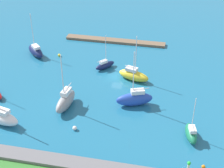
{
  "coord_description": "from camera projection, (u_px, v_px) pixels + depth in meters",
  "views": [
    {
      "loc": [
        -12.86,
        66.85,
        41.51
      ],
      "look_at": [
        0.0,
        5.68,
        1.5
      ],
      "focal_mm": 54.82,
      "sensor_mm": 36.0,
      "label": 1
    }
  ],
  "objects": [
    {
      "name": "water",
      "position": [
        117.0,
        77.0,
        79.7
      ],
      "size": [
        160.0,
        160.0,
        0.0
      ],
      "primitive_type": "plane",
      "color": "#1E668C",
      "rests_on": "ground"
    },
    {
      "name": "pier_dock",
      "position": [
        115.0,
        41.0,
        95.18
      ],
      "size": [
        27.79,
        2.49,
        0.67
      ],
      "primitive_type": "cube",
      "color": "brown",
      "rests_on": "ground"
    },
    {
      "name": "breakwater",
      "position": [
        81.0,
        166.0,
        54.85
      ],
      "size": [
        64.48,
        2.78,
        1.54
      ],
      "primitive_type": "cube",
      "color": "slate",
      "rests_on": "ground"
    },
    {
      "name": "sailboat_navy_by_breakwater",
      "position": [
        105.0,
        65.0,
        82.43
      ],
      "size": [
        4.68,
        5.09,
        8.66
      ],
      "rotation": [
        0.0,
        0.0,
        4.0
      ],
      "color": "#141E4C",
      "rests_on": "water"
    },
    {
      "name": "sailboat_yellow_lone_north",
      "position": [
        134.0,
        75.0,
        77.82
      ],
      "size": [
        7.71,
        4.61,
        11.01
      ],
      "rotation": [
        0.0,
        0.0,
        2.84
      ],
      "color": "yellow",
      "rests_on": "water"
    },
    {
      "name": "sailboat_blue_east_end",
      "position": [
        135.0,
        99.0,
        69.43
      ],
      "size": [
        7.83,
        4.71,
        12.27
      ],
      "rotation": [
        0.0,
        0.0,
        0.35
      ],
      "color": "#2347B2",
      "rests_on": "water"
    },
    {
      "name": "sailboat_white_along_channel",
      "position": [
        1.0,
        117.0,
        64.57
      ],
      "size": [
        8.35,
        4.38,
        11.52
      ],
      "rotation": [
        0.0,
        0.0,
        6.05
      ],
      "color": "white",
      "rests_on": "water"
    },
    {
      "name": "sailboat_gray_far_south",
      "position": [
        66.0,
        101.0,
        68.73
      ],
      "size": [
        3.16,
        7.73,
        12.21
      ],
      "rotation": [
        0.0,
        0.0,
        1.45
      ],
      "color": "gray",
      "rests_on": "water"
    },
    {
      "name": "sailboat_green_far_north",
      "position": [
        191.0,
        133.0,
        61.1
      ],
      "size": [
        2.94,
        5.57,
        8.56
      ],
      "rotation": [
        0.0,
        0.0,
        4.92
      ],
      "color": "#19724C",
      "rests_on": "water"
    },
    {
      "name": "sailboat_navy_inner_mooring",
      "position": [
        36.0,
        51.0,
        87.93
      ],
      "size": [
        6.66,
        6.44,
        11.24
      ],
      "rotation": [
        0.0,
        0.0,
        5.53
      ],
      "color": "#141E4C",
      "rests_on": "water"
    },
    {
      "name": "mooring_buoy_white",
      "position": [
        75.0,
        128.0,
        63.41
      ],
      "size": [
        0.84,
        0.84,
        0.84
      ],
      "primitive_type": "sphere",
      "color": "white",
      "rests_on": "water"
    },
    {
      "name": "mooring_buoy_yellow",
      "position": [
        59.0,
        55.0,
        87.92
      ],
      "size": [
        0.73,
        0.73,
        0.73
      ],
      "primitive_type": "sphere",
      "color": "yellow",
      "rests_on": "water"
    },
    {
      "name": "mooring_buoy_orange",
      "position": [
        203.0,
        167.0,
        55.42
      ],
      "size": [
        0.63,
        0.63,
        0.63
      ],
      "primitive_type": "sphere",
      "color": "orange",
      "rests_on": "water"
    }
  ]
}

